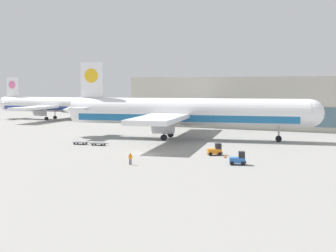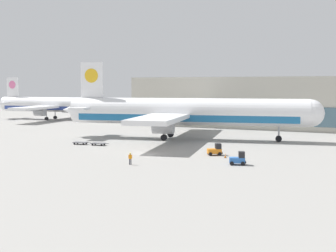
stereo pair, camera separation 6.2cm
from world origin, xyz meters
The scene contains 10 objects.
ground_plane centered at (0.00, 0.00, 0.00)m, with size 400.00×400.00×0.00m, color gray.
terminal_building centered at (13.37, 59.18, 6.99)m, with size 90.00×18.20×14.00m.
airplane_main centered at (-3.16, 22.83, 5.84)m, with size 57.39×48.61×17.00m.
airplane_distant centered at (-63.85, 56.45, 4.97)m, with size 49.30×41.40×14.47m.
baggage_tug_foreground centered at (11.23, 3.92, 0.88)m, with size 2.82×2.55×2.00m.
baggage_tug_mid centered at (17.54, -3.62, 0.88)m, with size 2.77×2.30×2.00m.
baggage_dolly_lead centered at (-17.96, 5.82, 0.39)m, with size 3.77×1.87×0.48m.
baggage_dolly_second centered at (-13.91, 6.19, 0.39)m, with size 3.77×1.87×0.48m.
ground_crew_near centered at (2.91, -10.45, 1.08)m, with size 0.51×0.37×1.82m.
traffic_cone_near centered at (13.68, 1.88, 0.36)m, with size 0.40×0.40×0.73m.
Camera 1 is at (37.57, -70.46, 11.96)m, focal length 50.00 mm.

